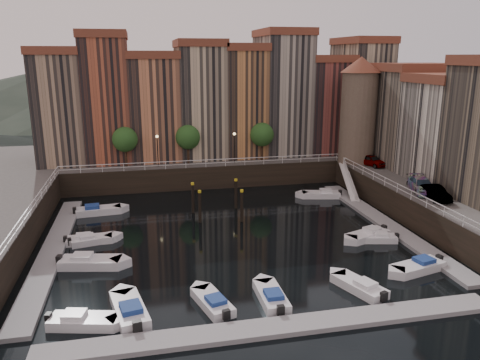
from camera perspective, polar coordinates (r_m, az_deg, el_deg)
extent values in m
plane|color=black|center=(46.18, -1.31, -6.54)|extent=(200.00, 200.00, 0.00)
cube|color=black|center=(70.40, -5.29, 2.23)|extent=(80.00, 20.00, 3.00)
cube|color=gray|center=(45.25, -21.85, -7.90)|extent=(2.00, 28.00, 0.35)
cube|color=gray|center=(50.64, 17.30, -5.07)|extent=(2.00, 28.00, 0.35)
cube|color=gray|center=(31.30, 4.81, -17.42)|extent=(30.00, 2.00, 0.35)
cone|color=#2D382D|center=(154.14, -20.62, 10.31)|extent=(80.00, 80.00, 14.00)
cone|color=#2D382D|center=(152.99, -7.36, 11.85)|extent=(100.00, 100.00, 18.00)
cone|color=#2D382D|center=(159.99, 5.50, 10.95)|extent=(70.00, 70.00, 12.00)
cube|color=#9B7D62|center=(66.86, -20.86, 8.04)|extent=(6.00, 10.00, 14.00)
cube|color=brown|center=(66.50, -21.47, 14.45)|extent=(6.30, 10.30, 1.00)
cube|color=#A24F33|center=(66.13, -15.83, 9.25)|extent=(5.80, 10.00, 16.00)
cube|color=brown|center=(65.92, -16.37, 16.61)|extent=(6.10, 10.30, 1.00)
cube|color=#C47850|center=(66.15, -10.38, 8.48)|extent=(6.50, 10.00, 13.50)
cube|color=brown|center=(65.77, -10.68, 14.77)|extent=(6.80, 10.30, 1.00)
cube|color=tan|center=(66.57, -4.87, 9.36)|extent=(6.20, 10.00, 15.00)
cube|color=brown|center=(66.29, -5.03, 16.25)|extent=(6.50, 10.30, 1.00)
cube|color=#BD7C45|center=(67.59, 0.17, 9.28)|extent=(5.60, 10.00, 14.50)
cube|color=brown|center=(67.28, 0.17, 15.86)|extent=(5.90, 10.30, 1.00)
cube|color=#A29787|center=(69.02, 5.12, 10.17)|extent=(6.40, 10.00, 16.50)
cube|color=brown|center=(68.86, 5.29, 17.45)|extent=(6.70, 10.30, 1.00)
cube|color=brown|center=(71.25, 9.91, 8.75)|extent=(6.00, 10.00, 13.00)
cube|color=brown|center=(70.86, 10.17, 14.38)|extent=(6.30, 10.30, 1.00)
cube|color=tan|center=(73.55, 14.33, 9.68)|extent=(5.90, 10.00, 15.50)
cube|color=brown|center=(73.32, 14.75, 16.10)|extent=(6.20, 10.30, 1.00)
cube|color=#796E5B|center=(64.74, 20.35, 7.00)|extent=(9.00, 8.00, 12.00)
cube|color=brown|center=(64.27, 20.89, 12.73)|extent=(9.30, 8.30, 1.00)
cube|color=beige|center=(58.28, 24.46, 5.30)|extent=(9.00, 8.00, 11.00)
cube|color=brown|center=(57.72, 25.11, 11.17)|extent=(9.30, 8.30, 1.00)
cylinder|color=#6B5B4C|center=(63.74, 14.17, 7.36)|extent=(4.60, 4.60, 12.00)
cone|color=brown|center=(63.26, 14.57, 13.47)|extent=(5.20, 5.20, 2.00)
cylinder|color=black|center=(61.79, -13.72, 2.64)|extent=(0.30, 0.30, 2.40)
sphere|color=#1E4719|center=(61.34, -13.86, 4.83)|extent=(3.20, 3.20, 3.20)
cylinder|color=black|center=(62.04, -6.31, 3.02)|extent=(0.30, 0.30, 2.40)
sphere|color=#1E4719|center=(61.60, -6.38, 5.21)|extent=(3.20, 3.20, 3.20)
cylinder|color=black|center=(63.79, 2.67, 3.43)|extent=(0.30, 0.30, 2.40)
sphere|color=#1E4719|center=(63.35, 2.69, 5.55)|extent=(3.20, 3.20, 3.20)
cylinder|color=black|center=(60.65, -10.00, 3.38)|extent=(0.12, 0.12, 4.00)
sphere|color=#FFD88C|center=(60.29, -10.09, 5.24)|extent=(0.36, 0.36, 0.36)
cylinder|color=black|center=(61.79, -0.69, 3.82)|extent=(0.12, 0.12, 4.00)
sphere|color=#FFD88C|center=(61.43, -0.69, 5.65)|extent=(0.36, 0.36, 0.36)
cube|color=white|center=(60.19, -4.19, 2.46)|extent=(36.00, 0.08, 0.08)
cube|color=white|center=(60.29, -4.19, 2.04)|extent=(36.00, 0.06, 0.06)
cube|color=white|center=(50.42, 19.42, -0.83)|extent=(0.08, 34.00, 0.08)
cube|color=white|center=(50.54, 19.37, -1.32)|extent=(0.06, 34.00, 0.06)
cube|color=white|center=(44.37, -24.61, -3.45)|extent=(0.08, 34.00, 0.08)
cube|color=white|center=(44.51, -24.55, -4.00)|extent=(0.06, 34.00, 0.06)
cube|color=white|center=(59.89, 13.11, -0.13)|extent=(2.78, 8.26, 2.81)
cube|color=white|center=(59.76, 13.13, 0.34)|extent=(1.93, 8.32, 3.65)
cylinder|color=black|center=(48.89, -4.91, -3.49)|extent=(0.32, 0.32, 3.60)
cylinder|color=gold|center=(48.34, -4.96, -1.41)|extent=(0.36, 0.36, 0.25)
cylinder|color=black|center=(51.86, -5.76, -2.43)|extent=(0.32, 0.32, 3.60)
cylinder|color=gold|center=(51.34, -5.81, -0.46)|extent=(0.36, 0.36, 0.25)
cylinder|color=black|center=(48.93, 0.22, -3.42)|extent=(0.32, 0.32, 3.60)
cylinder|color=gold|center=(48.38, 0.22, -1.34)|extent=(0.36, 0.36, 0.25)
cylinder|color=black|center=(53.14, -0.51, -1.92)|extent=(0.32, 0.32, 3.60)
cylinder|color=gold|center=(52.63, -0.51, 0.01)|extent=(0.36, 0.36, 0.25)
cube|color=silver|center=(33.04, -18.49, -16.09)|extent=(4.61, 2.64, 0.74)
cube|color=silver|center=(33.02, -19.56, -15.32)|extent=(1.62, 1.47, 0.49)
cube|color=black|center=(33.72, -22.29, -15.31)|extent=(0.45, 0.56, 0.69)
cube|color=silver|center=(41.08, -17.73, -9.61)|extent=(5.20, 2.84, 0.84)
cube|color=silver|center=(41.08, -18.69, -8.93)|extent=(1.80, 1.63, 0.56)
cube|color=black|center=(41.79, -21.17, -9.08)|extent=(0.49, 0.63, 0.78)
cube|color=silver|center=(46.09, -17.85, -6.97)|extent=(4.11, 1.68, 0.69)
cube|color=silver|center=(46.00, -18.59, -6.52)|extent=(1.32, 1.14, 0.46)
cube|color=black|center=(46.25, -20.52, -6.83)|extent=(0.34, 0.47, 0.65)
cube|color=silver|center=(45.95, -17.45, -7.02)|extent=(4.22, 2.40, 0.68)
cube|color=silver|center=(45.74, -18.16, -6.63)|extent=(1.48, 1.34, 0.45)
cube|color=black|center=(45.69, -20.06, -7.07)|extent=(0.41, 0.51, 0.63)
cube|color=silver|center=(53.95, -16.85, -3.63)|extent=(4.94, 2.34, 0.81)
cube|color=navy|center=(53.80, -17.58, -3.19)|extent=(1.65, 1.45, 0.54)
cube|color=black|center=(53.90, -19.52, -3.57)|extent=(0.43, 0.58, 0.76)
cube|color=silver|center=(41.05, 20.85, -9.95)|extent=(4.87, 2.84, 0.78)
cube|color=navy|center=(41.30, 21.51, -9.16)|extent=(1.72, 1.57, 0.52)
cube|color=black|center=(42.63, 23.11, -8.87)|extent=(0.48, 0.59, 0.73)
cube|color=silver|center=(46.06, 16.16, -6.87)|extent=(4.08, 2.30, 0.66)
cube|color=silver|center=(46.06, 16.83, -6.40)|extent=(1.42, 1.29, 0.44)
cube|color=black|center=(46.55, 18.58, -6.54)|extent=(0.39, 0.49, 0.61)
cube|color=silver|center=(46.44, 15.25, -6.57)|extent=(4.74, 3.14, 0.75)
cube|color=silver|center=(46.71, 15.79, -5.89)|extent=(1.74, 1.62, 0.50)
cube|color=black|center=(48.00, 17.15, -5.68)|extent=(0.50, 0.59, 0.70)
cube|color=silver|center=(58.40, 9.81, -1.80)|extent=(4.81, 2.67, 0.77)
cube|color=silver|center=(58.38, 10.43, -1.36)|extent=(1.67, 1.51, 0.52)
cube|color=black|center=(58.78, 12.11, -1.55)|extent=(0.46, 0.58, 0.72)
cube|color=silver|center=(33.41, -13.33, -15.24)|extent=(2.86, 5.18, 0.83)
cube|color=navy|center=(32.59, -13.15, -15.04)|extent=(1.63, 1.80, 0.56)
cube|color=black|center=(31.09, -12.42, -17.05)|extent=(0.62, 0.50, 0.78)
cube|color=silver|center=(33.64, -3.40, -14.69)|extent=(2.72, 4.52, 0.72)
cube|color=navy|center=(32.97, -2.98, -14.48)|extent=(1.48, 1.61, 0.48)
cube|color=black|center=(31.79, -1.69, -16.08)|extent=(0.55, 0.45, 0.67)
cube|color=silver|center=(34.33, 3.81, -14.03)|extent=(1.70, 4.38, 0.75)
cube|color=navy|center=(33.61, 4.11, -13.84)|extent=(1.20, 1.40, 0.50)
cube|color=black|center=(32.30, 4.97, -15.54)|extent=(0.50, 0.35, 0.70)
cube|color=silver|center=(36.68, 14.29, -12.49)|extent=(3.17, 4.70, 0.75)
cube|color=silver|center=(36.13, 15.05, -12.18)|extent=(1.62, 1.73, 0.50)
cube|color=black|center=(35.27, 17.12, -13.41)|extent=(0.59, 0.51, 0.70)
imported|color=gray|center=(62.80, 15.74, 2.25)|extent=(2.95, 4.55, 1.44)
imported|color=gray|center=(50.05, 22.67, -1.55)|extent=(1.86, 4.35, 1.40)
imported|color=gray|center=(52.19, 21.25, -0.72)|extent=(3.35, 5.46, 1.48)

